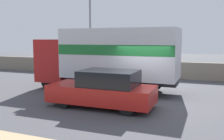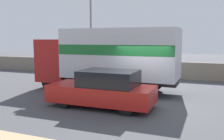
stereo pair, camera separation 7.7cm
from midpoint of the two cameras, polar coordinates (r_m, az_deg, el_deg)
ground_plane at (r=11.13m, az=5.63°, el=-7.63°), size 80.00×80.00×0.00m
stone_wall_backdrop at (r=18.48m, az=12.17°, el=0.04°), size 60.00×0.35×1.21m
street_lamp at (r=18.97m, az=-5.16°, el=11.79°), size 0.56×0.28×7.66m
box_truck at (r=13.51m, az=-0.79°, el=3.35°), size 7.80×2.54×3.36m
car_hatchback at (r=10.37m, az=-2.12°, el=-4.42°), size 4.40×1.80×1.55m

